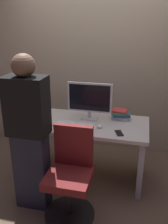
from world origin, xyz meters
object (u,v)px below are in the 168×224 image
(monitor, at_px, (90,99))
(keyboard, at_px, (75,124))
(office_chair, at_px, (70,177))
(book_stack, at_px, (120,115))
(desk, at_px, (85,139))
(mouse, at_px, (100,126))
(cup_near_keyboard, at_px, (41,120))
(cell_phone, at_px, (119,133))
(person_at_desk, at_px, (29,135))

(monitor, height_order, keyboard, monitor)
(office_chair, height_order, book_stack, office_chair)
(desk, distance_m, office_chair, 0.66)
(mouse, bearing_deg, office_chair, -108.96)
(cup_near_keyboard, bearing_deg, mouse, 5.51)
(office_chair, relative_size, cell_phone, 6.53)
(desk, bearing_deg, office_chair, -89.56)
(person_at_desk, relative_size, monitor, 3.03)
(mouse, bearing_deg, keyboard, -178.19)
(monitor, relative_size, cell_phone, 3.75)
(person_at_desk, bearing_deg, book_stack, 45.04)
(keyboard, distance_m, cup_near_keyboard, 0.40)
(person_at_desk, height_order, cup_near_keyboard, person_at_desk)
(desk, distance_m, cell_phone, 0.53)
(desk, relative_size, mouse, 14.96)
(desk, distance_m, keyboard, 0.28)
(cup_near_keyboard, xyz_separation_m, cell_phone, (0.92, -0.04, -0.05))
(book_stack, xyz_separation_m, cell_phone, (0.03, -0.41, -0.06))
(book_stack, bearing_deg, cup_near_keyboard, -157.81)
(cell_phone, bearing_deg, mouse, 134.18)
(monitor, bearing_deg, cup_near_keyboard, -150.93)
(monitor, relative_size, mouse, 5.40)
(person_at_desk, xyz_separation_m, cup_near_keyboard, (-0.07, 0.46, -0.04))
(person_at_desk, xyz_separation_m, keyboard, (0.33, 0.52, -0.08))
(desk, bearing_deg, cup_near_keyboard, -161.03)
(person_at_desk, bearing_deg, mouse, 40.52)
(desk, bearing_deg, person_at_desk, -123.83)
(office_chair, relative_size, person_at_desk, 0.57)
(office_chair, bearing_deg, book_stack, 65.03)
(office_chair, xyz_separation_m, person_at_desk, (-0.43, 0.03, 0.41))
(monitor, distance_m, cup_near_keyboard, 0.63)
(desk, height_order, cup_near_keyboard, cup_near_keyboard)
(monitor, distance_m, keyboard, 0.36)
(person_at_desk, relative_size, cell_phone, 11.38)
(monitor, relative_size, cup_near_keyboard, 5.35)
(mouse, distance_m, cell_phone, 0.26)
(person_at_desk, distance_m, keyboard, 0.62)
(cup_near_keyboard, xyz_separation_m, book_stack, (0.89, 0.36, 0.01))
(desk, xyz_separation_m, person_at_desk, (-0.42, -0.63, 0.32))
(monitor, height_order, cell_phone, monitor)
(mouse, relative_size, cup_near_keyboard, 0.99)
(office_chair, bearing_deg, mouse, 71.04)
(book_stack, bearing_deg, desk, -154.08)
(desk, bearing_deg, book_stack, 25.92)
(desk, distance_m, mouse, 0.33)
(office_chair, xyz_separation_m, monitor, (0.02, 0.78, 0.58))
(monitor, xyz_separation_m, keyboard, (-0.12, -0.23, -0.25))
(desk, relative_size, person_at_desk, 0.91)
(monitor, height_order, book_stack, monitor)
(cup_near_keyboard, height_order, book_stack, book_stack)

